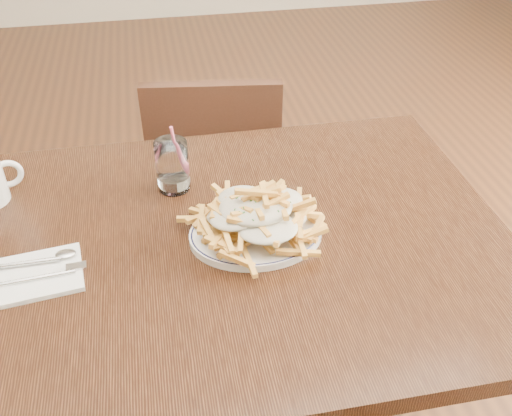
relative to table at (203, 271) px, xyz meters
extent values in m
cube|color=black|center=(0.00, 0.00, 0.06)|extent=(1.20, 0.80, 0.04)
cylinder|color=black|center=(0.55, 0.35, -0.32)|extent=(0.05, 0.05, 0.71)
cube|color=black|center=(0.11, 0.71, -0.28)|extent=(0.42, 0.42, 0.04)
cube|color=black|center=(0.09, 0.54, -0.06)|extent=(0.38, 0.09, 0.41)
cylinder|color=black|center=(0.30, 0.85, -0.49)|extent=(0.03, 0.03, 0.37)
cylinder|color=black|center=(-0.02, 0.89, -0.49)|extent=(0.03, 0.03, 0.37)
cylinder|color=black|center=(0.25, 0.53, -0.49)|extent=(0.03, 0.03, 0.37)
cylinder|color=black|center=(-0.07, 0.57, -0.49)|extent=(0.03, 0.03, 0.37)
torus|color=black|center=(0.11, -0.01, 0.09)|extent=(0.25, 0.25, 0.01)
ellipsoid|color=beige|center=(0.11, -0.01, 0.16)|extent=(0.22, 0.19, 0.03)
cube|color=white|center=(-0.31, -0.05, 0.08)|extent=(0.21, 0.15, 0.01)
cylinder|color=white|center=(-0.03, 0.19, 0.13)|extent=(0.07, 0.07, 0.11)
cylinder|color=white|center=(-0.03, 0.19, 0.10)|extent=(0.06, 0.06, 0.03)
cylinder|color=#DC5370|center=(-0.02, 0.19, 0.16)|extent=(0.02, 0.04, 0.15)
torus|color=white|center=(-0.37, 0.23, 0.13)|extent=(0.06, 0.03, 0.06)
camera|label=1|loc=(-0.05, -0.83, 0.79)|focal=40.00mm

